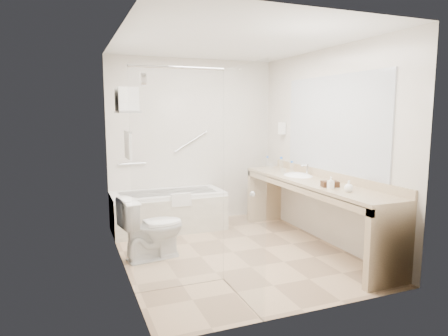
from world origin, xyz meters
name	(u,v)px	position (x,y,z in m)	size (l,w,h in m)	color
floor	(233,252)	(0.00, 0.00, 0.00)	(3.20, 3.20, 0.00)	tan
ceiling	(234,41)	(0.00, 0.00, 2.50)	(2.60, 3.20, 0.10)	silver
wall_back	(193,141)	(0.00, 1.60, 1.25)	(2.60, 0.10, 2.50)	beige
wall_front	(310,168)	(0.00, -1.60, 1.25)	(2.60, 0.10, 2.50)	beige
wall_left	(121,155)	(-1.30, 0.00, 1.25)	(0.10, 3.20, 2.50)	beige
wall_right	(325,147)	(1.30, 0.00, 1.25)	(0.10, 3.20, 2.50)	beige
bathtub	(168,211)	(-0.50, 1.24, 0.28)	(1.60, 0.73, 0.59)	white
grab_bar_short	(132,164)	(-0.95, 1.56, 0.95)	(0.03, 0.03, 0.40)	silver
grab_bar_long	(191,141)	(-0.05, 1.56, 1.25)	(0.03, 0.03, 0.60)	silver
shower_enclosure	(209,182)	(-0.63, -0.93, 1.07)	(0.96, 0.91, 2.11)	silver
towel_shelf	(127,107)	(-1.17, 0.35, 1.75)	(0.24, 0.55, 0.81)	silver
vanity_counter	(313,197)	(1.02, -0.15, 0.64)	(0.55, 2.70, 0.95)	#CCB888
sink	(298,178)	(1.05, 0.25, 0.82)	(0.40, 0.52, 0.14)	white
faucet	(307,169)	(1.20, 0.25, 0.93)	(0.03, 0.03, 0.14)	silver
mirror	(333,124)	(1.29, -0.15, 1.55)	(0.02, 2.00, 1.20)	silver
hairdryer_unit	(282,128)	(1.25, 1.05, 1.45)	(0.08, 0.10, 0.18)	white
toilet	(152,228)	(-0.95, 0.16, 0.36)	(0.42, 0.74, 0.73)	white
amenity_basket	(330,184)	(0.96, -0.59, 0.88)	(0.19, 0.13, 0.06)	#412617
soap_bottle_a	(331,186)	(0.90, -0.68, 0.88)	(0.06, 0.13, 0.06)	white
soap_bottle_b	(349,187)	(0.96, -0.91, 0.90)	(0.10, 0.12, 0.10)	white
water_bottle_left	(281,165)	(0.99, 0.60, 0.95)	(0.07, 0.07, 0.22)	silver
water_bottle_mid	(292,169)	(1.00, 0.33, 0.94)	(0.06, 0.06, 0.19)	silver
water_bottle_right	(267,163)	(0.98, 0.99, 0.94)	(0.06, 0.06, 0.19)	silver
drinking_glass_near	(271,166)	(1.00, 0.92, 0.90)	(0.07, 0.07, 0.09)	silver
drinking_glass_far	(284,171)	(0.93, 0.41, 0.89)	(0.07, 0.07, 0.09)	silver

